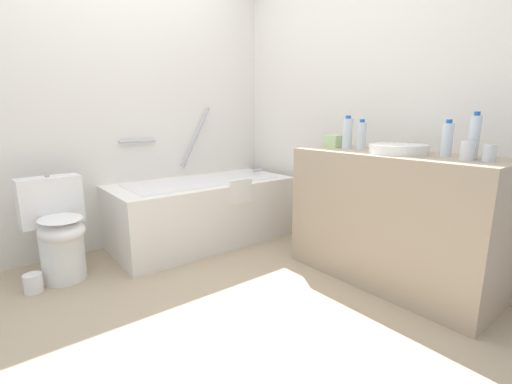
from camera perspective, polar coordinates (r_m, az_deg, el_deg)
ground_plane at (r=2.22m, az=-10.82°, el=-17.89°), size 4.05×4.05×0.00m
wall_back_tiled at (r=3.19m, az=-23.58°, el=14.16°), size 3.45×0.10×2.53m
wall_right_mirror at (r=2.98m, az=16.83°, el=14.84°), size 0.10×3.00×2.53m
bathtub at (r=3.16m, az=-8.51°, el=-2.74°), size 1.57×0.74×1.19m
toilet at (r=2.75m, az=-29.57°, el=-5.40°), size 0.40×0.50×0.71m
vanity_counter at (r=2.52m, az=21.18°, el=-4.00°), size 0.55×1.32×0.87m
sink_basin at (r=2.39m, az=22.18°, el=6.51°), size 0.36×0.36×0.06m
sink_faucet at (r=2.57m, az=24.46°, el=6.65°), size 0.12×0.15×0.06m
water_bottle_0 at (r=2.29m, az=32.04°, el=7.65°), size 0.06×0.06×0.26m
water_bottle_1 at (r=2.32m, az=28.75°, el=7.51°), size 0.06×0.06×0.21m
water_bottle_2 at (r=2.66m, az=14.71°, el=9.26°), size 0.07×0.07×0.24m
water_bottle_3 at (r=2.62m, az=16.82°, el=8.83°), size 0.06×0.06×0.21m
drinking_glass_0 at (r=2.21m, az=33.79°, el=5.33°), size 0.07×0.07×0.09m
drinking_glass_1 at (r=2.22m, az=31.30°, el=5.82°), size 0.07×0.07×0.10m
tissue_box at (r=2.75m, az=12.65°, el=8.09°), size 0.12×0.12×0.09m
toilet_paper_roll at (r=2.72m, az=-32.58°, el=-12.42°), size 0.11×0.11×0.12m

